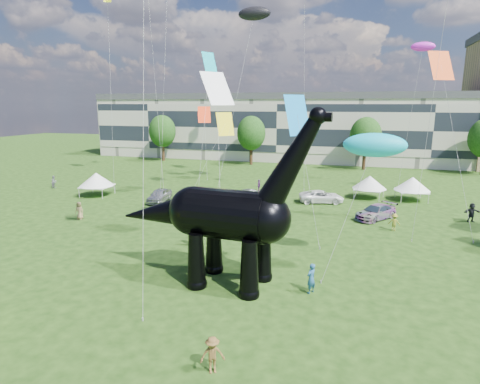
# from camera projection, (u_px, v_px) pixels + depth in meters

# --- Properties ---
(ground) EXTENTS (220.00, 220.00, 0.00)m
(ground) POSITION_uv_depth(u_px,v_px,m) (208.00, 314.00, 21.46)
(ground) COLOR #16330C
(ground) RESTS_ON ground
(terrace_row) EXTENTS (78.00, 11.00, 12.00)m
(terrace_row) POSITION_uv_depth(u_px,v_px,m) (282.00, 129.00, 80.39)
(terrace_row) COLOR beige
(terrace_row) RESTS_ON ground
(tree_far_left) EXTENTS (5.20, 5.20, 9.44)m
(tree_far_left) POSITION_uv_depth(u_px,v_px,m) (162.00, 129.00, 78.10)
(tree_far_left) COLOR #382314
(tree_far_left) RESTS_ON ground
(tree_mid_left) EXTENTS (5.20, 5.20, 9.44)m
(tree_mid_left) POSITION_uv_depth(u_px,v_px,m) (251.00, 130.00, 73.04)
(tree_mid_left) COLOR #382314
(tree_mid_left) RESTS_ON ground
(tree_mid_right) EXTENTS (5.20, 5.20, 9.44)m
(tree_mid_right) POSITION_uv_depth(u_px,v_px,m) (366.00, 133.00, 67.41)
(tree_mid_right) COLOR #382314
(tree_mid_right) RESTS_ON ground
(dinosaur_sculpture) EXTENTS (13.88, 4.08, 11.31)m
(dinosaur_sculpture) POSITION_uv_depth(u_px,v_px,m) (221.00, 217.00, 24.55)
(dinosaur_sculpture) COLOR black
(dinosaur_sculpture) RESTS_ON ground
(car_silver) EXTENTS (2.18, 4.57, 1.51)m
(car_silver) POSITION_uv_depth(u_px,v_px,m) (159.00, 195.00, 46.01)
(car_silver) COLOR #AEAEB3
(car_silver) RESTS_ON ground
(car_grey) EXTENTS (5.33, 3.20, 1.66)m
(car_grey) POSITION_uv_depth(u_px,v_px,m) (251.00, 198.00, 44.31)
(car_grey) COLOR slate
(car_grey) RESTS_ON ground
(car_white) EXTENTS (5.43, 3.45, 1.39)m
(car_white) POSITION_uv_depth(u_px,v_px,m) (321.00, 197.00, 45.58)
(car_white) COLOR white
(car_white) RESTS_ON ground
(car_dark) EXTENTS (4.50, 5.14, 1.42)m
(car_dark) POSITION_uv_depth(u_px,v_px,m) (376.00, 212.00, 39.08)
(car_dark) COLOR #595960
(car_dark) RESTS_ON ground
(gazebo_near) EXTENTS (4.61, 4.61, 2.73)m
(gazebo_near) POSITION_uv_depth(u_px,v_px,m) (370.00, 182.00, 47.49)
(gazebo_near) COLOR white
(gazebo_near) RESTS_ON ground
(gazebo_far) EXTENTS (4.55, 4.55, 2.78)m
(gazebo_far) POSITION_uv_depth(u_px,v_px,m) (412.00, 184.00, 46.38)
(gazebo_far) COLOR white
(gazebo_far) RESTS_ON ground
(gazebo_left) EXTENTS (4.51, 4.51, 2.86)m
(gazebo_left) POSITION_uv_depth(u_px,v_px,m) (96.00, 180.00, 48.79)
(gazebo_left) COLOR white
(gazebo_left) RESTS_ON ground
(visitors) EXTENTS (57.00, 41.94, 1.85)m
(visitors) POSITION_uv_depth(u_px,v_px,m) (273.00, 217.00, 36.94)
(visitors) COLOR #6A3476
(visitors) RESTS_ON ground
(kites) EXTENTS (65.82, 42.84, 30.39)m
(kites) POSITION_uv_depth(u_px,v_px,m) (327.00, 49.00, 35.84)
(kites) COLOR red
(kites) RESTS_ON ground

